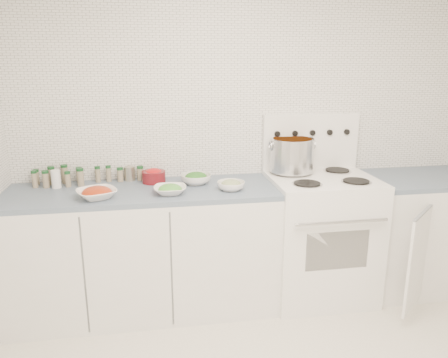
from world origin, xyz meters
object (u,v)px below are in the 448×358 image
stove (319,233)px  bowl_snowpea (170,189)px  bowl_tomato (97,193)px  stock_pot (292,154)px

stove → bowl_snowpea: size_ratio=6.07×
bowl_tomato → bowl_snowpea: bowl_tomato is taller
bowl_tomato → bowl_snowpea: (0.47, 0.02, -0.00)m
stock_pot → bowl_snowpea: bearing=-162.6°
bowl_snowpea → stove: bearing=6.5°
stove → stock_pot: 0.64m
bowl_tomato → bowl_snowpea: 0.47m
stock_pot → bowl_snowpea: size_ratio=1.55×
stock_pot → bowl_snowpea: (-0.93, -0.29, -0.15)m
stove → bowl_tomato: 1.65m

